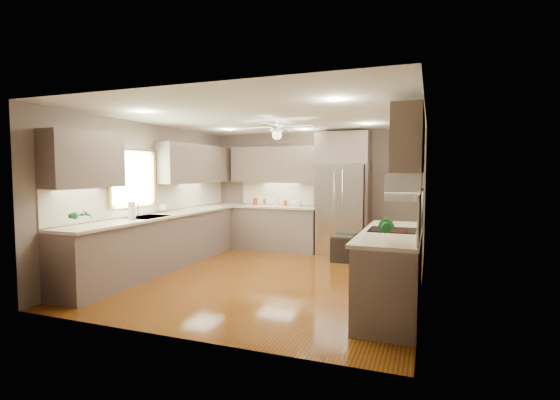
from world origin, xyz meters
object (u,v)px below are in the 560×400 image
Objects in this scene: canister_d at (285,203)px; microwave at (404,187)px; refrigerator at (343,196)px; bowl at (296,205)px; soap_bottle at (164,207)px; stool at (343,249)px; potted_plant_right at (386,226)px; canister_c at (277,202)px; canister_b at (264,202)px; canister_a at (255,201)px; potted_plant_left at (81,215)px; paper_towel at (132,210)px.

canister_d is 0.20× the size of microwave.
refrigerator reaches higher than canister_d.
microwave is at bearing -49.71° from bowl.
refrigerator is at bearing -0.38° from bowl.
bowl is 3.60m from microwave.
canister_d is 0.29m from bowl.
microwave is at bearing -63.91° from refrigerator.
stool is at bearing 26.28° from soap_bottle.
canister_d is at bearing 175.98° from refrigerator.
bowl is 0.39× the size of microwave.
refrigerator is at bearing 108.05° from potted_plant_right.
canister_b is at bearing 175.04° from canister_c.
potted_plant_right is at bearing -52.32° from canister_b.
bowl is (0.74, -0.05, -0.04)m from canister_b.
soap_bottle is at bearing 170.83° from microwave.
canister_b is at bearing 4.87° from canister_a.
soap_bottle is (-0.84, -2.08, 0.03)m from canister_a.
canister_a is at bearing 179.10° from canister_c.
potted_plant_left reaches higher than canister_b.
canister_c is at bearing 72.69° from potted_plant_left.
canister_c is 0.56× the size of potted_plant_left.
canister_c is 0.84× the size of bowl.
bowl is at bearing 48.96° from soap_bottle.
canister_d is 0.23× the size of stool.
canister_c is 4.17m from potted_plant_left.
canister_d is 0.52× the size of bowl.
canister_c reaches higher than canister_d.
soap_bottle is 1.91m from potted_plant_left.
soap_bottle is at bearing -143.46° from refrigerator.
canister_a is at bearing 129.74° from potted_plant_right.
canister_c is at bearing 177.43° from bowl.
canister_b is at bearing 76.77° from potted_plant_left.
potted_plant_right is at bearing -95.58° from microwave.
canister_d is at bearing 122.78° from potted_plant_right.
potted_plant_left is at bearing -162.59° from microwave.
bowl is at bearing -2.57° from canister_c.
potted_plant_left is 4.44m from stool.
bowl is 3.46m from paper_towel.
microwave is at bearing -9.17° from soap_bottle.
canister_a is 0.91× the size of canister_c.
canister_d is 2.62m from soap_bottle.
canister_d is 3.41m from paper_towel.
canister_b is 0.43× the size of potted_plant_left.
potted_plant_right is 1.24× the size of paper_towel.
canister_c is at bearing 157.48° from stool.
canister_c is 4.61m from potted_plant_right.
canister_d reaches higher than stool.
microwave is (2.74, -2.73, 0.45)m from canister_c.
potted_plant_right reaches higher than canister_a.
paper_towel is at bearing -113.86° from canister_d.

